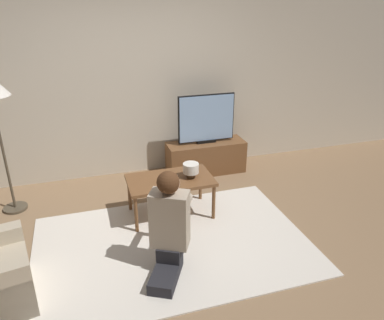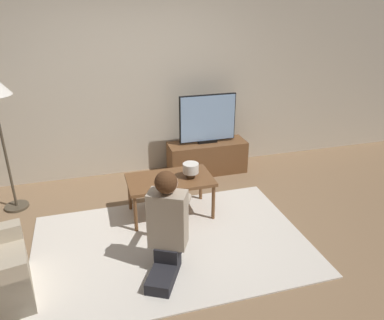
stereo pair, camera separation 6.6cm
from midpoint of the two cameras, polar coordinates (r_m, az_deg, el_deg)
The scene contains 9 objects.
ground_plane at distance 3.98m, azimuth -2.63°, elevation -12.81°, with size 10.00×10.00×0.00m, color #896B4C.
wall_back at distance 5.21m, azimuth -8.07°, elevation 11.68°, with size 10.00×0.06×2.60m.
rug at distance 3.97m, azimuth -2.63°, elevation -12.72°, with size 2.78×1.84×0.02m.
tv_stand at distance 5.40m, azimuth 2.66°, elevation 0.40°, with size 1.11×0.39×0.46m.
tv at distance 5.20m, azimuth 2.77°, elevation 6.29°, with size 0.81×0.08×0.69m.
coffee_table at distance 4.26m, azimuth -2.91°, elevation -3.42°, with size 0.96×0.56×0.47m.
person_kneeling at distance 3.39m, azimuth -3.23°, elevation -9.54°, with size 0.60×0.84×1.00m.
table_lamp at distance 4.21m, azimuth 0.26°, elevation -1.39°, with size 0.18×0.18×0.17m.
remote at distance 4.11m, azimuth -4.21°, elevation -3.60°, with size 0.04×0.15×0.02m.
Camera 2 is at (-0.69, -3.12, 2.37)m, focal length 35.00 mm.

